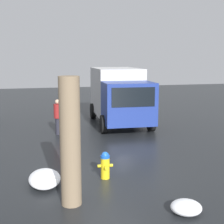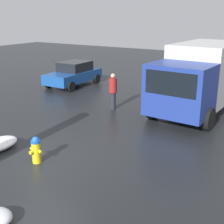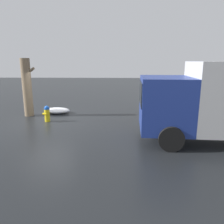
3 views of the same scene
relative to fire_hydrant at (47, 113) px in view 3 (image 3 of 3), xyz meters
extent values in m
plane|color=black|center=(0.00, 0.00, -0.43)|extent=(60.00, 60.00, 0.00)
cylinder|color=yellow|center=(0.00, 0.00, -0.11)|extent=(0.27, 0.27, 0.65)
cylinder|color=blue|center=(0.00, 0.00, 0.26)|extent=(0.28, 0.28, 0.08)
sphere|color=blue|center=(0.00, 0.00, 0.30)|extent=(0.23, 0.23, 0.23)
cylinder|color=yellow|center=(-0.18, 0.01, -0.03)|extent=(0.11, 0.12, 0.11)
cylinder|color=yellow|center=(-0.01, -0.19, -0.03)|extent=(0.10, 0.11, 0.09)
cylinder|color=yellow|center=(0.02, 0.18, -0.03)|extent=(0.10, 0.11, 0.09)
cylinder|color=#7F6B51|center=(-1.45, 1.21, 1.19)|extent=(0.51, 0.51, 3.24)
cylinder|color=#7F6B51|center=(-1.22, 1.21, 2.10)|extent=(0.59, 0.14, 0.47)
cube|color=navy|center=(5.53, -2.44, 1.04)|extent=(2.02, 2.53, 2.05)
cube|color=black|center=(4.58, -2.39, 1.45)|extent=(0.14, 2.04, 0.90)
cylinder|color=black|center=(5.56, -3.66, 0.02)|extent=(0.91, 0.33, 0.90)
cylinder|color=black|center=(5.69, -1.23, 0.02)|extent=(0.91, 0.33, 0.90)
cylinder|color=#23232D|center=(5.97, 0.96, -0.03)|extent=(0.25, 0.25, 0.81)
cylinder|color=maroon|center=(5.97, 0.96, 0.72)|extent=(0.37, 0.37, 0.68)
sphere|color=tan|center=(5.97, 0.96, 1.17)|extent=(0.22, 0.22, 0.22)
cube|color=#194793|center=(8.90, 5.70, 0.17)|extent=(3.91, 1.76, 0.61)
cube|color=black|center=(9.09, 5.70, 0.76)|extent=(1.89, 1.54, 0.58)
cylinder|color=black|center=(7.58, 4.82, -0.13)|extent=(0.60, 0.21, 0.60)
cylinder|color=black|center=(7.56, 6.54, -0.13)|extent=(0.60, 0.21, 0.60)
cylinder|color=black|center=(10.23, 4.85, -0.13)|extent=(0.60, 0.21, 0.60)
cylinder|color=black|center=(10.21, 6.57, -0.13)|extent=(0.60, 0.21, 0.60)
ellipsoid|color=white|center=(0.00, 1.83, -0.26)|extent=(1.51, 0.92, 0.34)
camera|label=1|loc=(-8.89, 2.04, 3.25)|focal=50.00mm
camera|label=2|loc=(-6.11, -6.54, 3.95)|focal=50.00mm
camera|label=3|loc=(3.73, -10.89, 2.66)|focal=35.00mm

